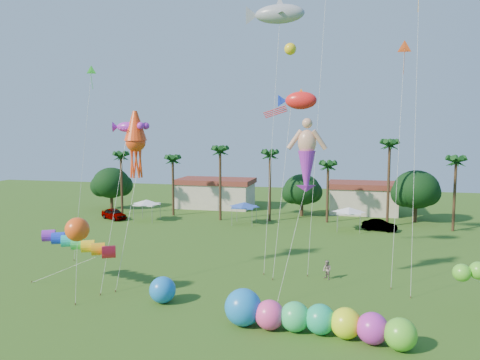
% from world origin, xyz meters
% --- Properties ---
extents(ground, '(160.00, 160.00, 0.00)m').
position_xyz_m(ground, '(0.00, 0.00, 0.00)').
color(ground, '#285116').
rests_on(ground, ground).
extents(tree_line, '(69.46, 8.91, 11.00)m').
position_xyz_m(tree_line, '(3.57, 44.00, 4.28)').
color(tree_line, '#3A2819').
rests_on(tree_line, ground).
extents(buildings_row, '(35.00, 7.00, 4.00)m').
position_xyz_m(buildings_row, '(-3.09, 50.00, 2.00)').
color(buildings_row, beige).
rests_on(buildings_row, ground).
extents(tent_row, '(31.00, 4.00, 0.60)m').
position_xyz_m(tent_row, '(-6.00, 36.33, 2.75)').
color(tent_row, white).
rests_on(tent_row, ground).
extents(car_a, '(4.94, 3.98, 1.58)m').
position_xyz_m(car_a, '(-25.20, 35.98, 0.79)').
color(car_a, '#4C4C54').
rests_on(car_a, ground).
extents(car_b, '(4.54, 2.51, 1.42)m').
position_xyz_m(car_b, '(11.86, 36.94, 0.71)').
color(car_b, '#4C4C54').
rests_on(car_b, ground).
extents(spectator_b, '(1.01, 1.01, 1.65)m').
position_xyz_m(spectator_b, '(6.45, 15.25, 0.83)').
color(spectator_b, gray).
rests_on(spectator_b, ground).
extents(caterpillar_inflatable, '(12.03, 3.57, 2.45)m').
position_xyz_m(caterpillar_inflatable, '(5.93, 3.84, 1.03)').
color(caterpillar_inflatable, '#FF4398').
rests_on(caterpillar_inflatable, ground).
extents(blue_ball, '(1.97, 1.97, 1.97)m').
position_xyz_m(blue_ball, '(-5.13, 6.73, 0.99)').
color(blue_ball, blue).
rests_on(blue_ball, ground).
extents(rainbow_tube, '(9.50, 3.15, 3.80)m').
position_xyz_m(rainbow_tube, '(-11.90, 7.78, 3.29)').
color(rainbow_tube, '#FB1B2C').
rests_on(rainbow_tube, ground).
extents(green_worm, '(9.56, 2.03, 3.98)m').
position_xyz_m(green_worm, '(15.70, 8.60, 3.26)').
color(green_worm, '#5BCA2D').
rests_on(green_worm, ground).
extents(orange_ball_kite, '(2.18, 2.18, 6.40)m').
position_xyz_m(orange_ball_kite, '(-11.27, 5.45, 5.51)').
color(orange_ball_kite, '#FF5214').
rests_on(orange_ball_kite, ground).
extents(merman_kite, '(3.09, 4.95, 13.25)m').
position_xyz_m(merman_kite, '(4.86, 12.24, 10.46)').
color(merman_kite, tan).
rests_on(merman_kite, ground).
extents(fish_kite, '(4.65, 7.15, 16.54)m').
position_xyz_m(fish_kite, '(3.49, 19.88, 15.60)').
color(fish_kite, '#FF1E1C').
rests_on(fish_kite, ground).
extents(shark_kite, '(6.78, 8.02, 25.08)m').
position_xyz_m(shark_kite, '(1.19, 21.18, 23.92)').
color(shark_kite, '#989DA6').
rests_on(shark_kite, ground).
extents(squid_kite, '(2.17, 5.04, 14.55)m').
position_xyz_m(squid_kite, '(-9.59, 11.88, 11.82)').
color(squid_kite, '#F54214').
rests_on(squid_kite, ground).
extents(lobster_kite, '(3.53, 6.18, 13.71)m').
position_xyz_m(lobster_kite, '(-10.36, 11.89, 13.08)').
color(lobster_kite, '#AC27C6').
rests_on(lobster_kite, ground).
extents(delta_kite_red, '(1.55, 5.09, 20.56)m').
position_xyz_m(delta_kite_red, '(12.45, 18.71, 19.62)').
color(delta_kite_red, '#CB4616').
rests_on(delta_kite_red, ground).
extents(delta_kite_green, '(1.11, 3.92, 19.40)m').
position_xyz_m(delta_kite_green, '(-17.72, 18.66, 18.43)').
color(delta_kite_green, green).
rests_on(delta_kite_green, ground).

